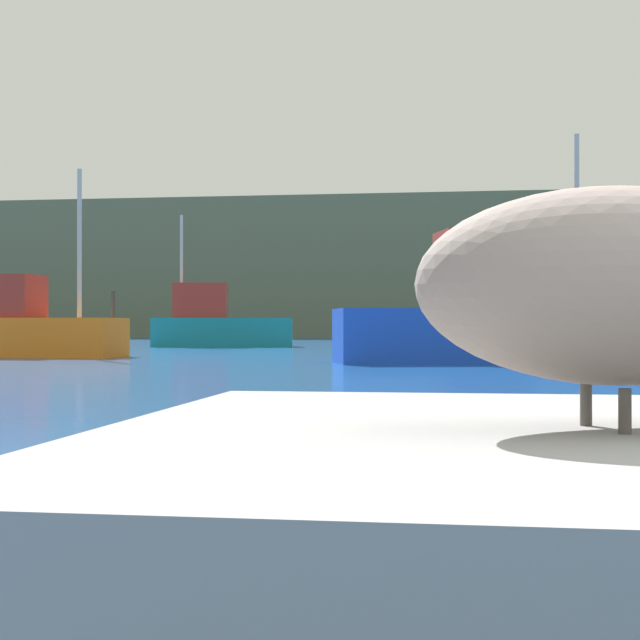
{
  "coord_description": "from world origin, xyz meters",
  "views": [
    {
      "loc": [
        -1.64,
        -2.36,
        0.86
      ],
      "look_at": [
        -5.42,
        23.01,
        0.99
      ],
      "focal_mm": 55.43,
      "sensor_mm": 36.0,
      "label": 1
    }
  ],
  "objects_px": {
    "fishing_boat_blue": "(487,320)",
    "fishing_boat_orange": "(22,329)",
    "pelican": "(628,283)",
    "fishing_boat_teal": "(217,324)"
  },
  "relations": [
    {
      "from": "fishing_boat_blue",
      "to": "fishing_boat_orange",
      "type": "distance_m",
      "value": 12.46
    },
    {
      "from": "fishing_boat_blue",
      "to": "fishing_boat_orange",
      "type": "xyz_separation_m",
      "value": [
        -12.25,
        2.25,
        -0.22
      ]
    },
    {
      "from": "fishing_boat_orange",
      "to": "fishing_boat_blue",
      "type": "bearing_deg",
      "value": -6.2
    },
    {
      "from": "pelican",
      "to": "fishing_boat_orange",
      "type": "relative_size",
      "value": 0.24
    },
    {
      "from": "fishing_boat_teal",
      "to": "fishing_boat_blue",
      "type": "distance_m",
      "value": 18.23
    },
    {
      "from": "fishing_boat_blue",
      "to": "fishing_boat_orange",
      "type": "bearing_deg",
      "value": 154.62
    },
    {
      "from": "pelican",
      "to": "fishing_boat_orange",
      "type": "height_order",
      "value": "fishing_boat_orange"
    },
    {
      "from": "fishing_boat_teal",
      "to": "fishing_boat_orange",
      "type": "distance_m",
      "value": 13.03
    },
    {
      "from": "pelican",
      "to": "fishing_boat_orange",
      "type": "distance_m",
      "value": 25.56
    },
    {
      "from": "fishing_boat_blue",
      "to": "pelican",
      "type": "bearing_deg",
      "value": -105.17
    }
  ]
}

